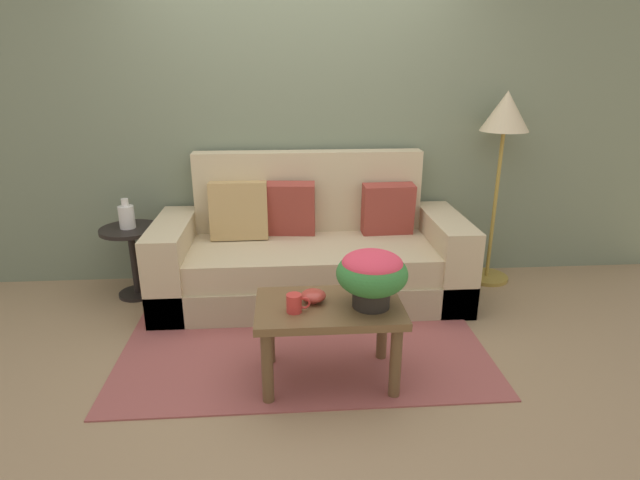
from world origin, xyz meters
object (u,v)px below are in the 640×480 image
coffee_table (329,319)px  floor_lamp (504,128)px  couch (310,255)px  side_table (133,249)px  potted_plant (372,273)px  table_vase (127,216)px  coffee_mug (295,303)px  snack_bowl (313,296)px

coffee_table → floor_lamp: (1.46, 1.33, 0.86)m
couch → side_table: (-1.35, 0.09, 0.05)m
coffee_table → potted_plant: size_ratio=2.10×
table_vase → side_table: bearing=27.5°
coffee_table → floor_lamp: bearing=42.4°
potted_plant → coffee_mug: size_ratio=2.98×
potted_plant → table_vase: 2.06m
snack_bowl → potted_plant: bearing=-13.3°
potted_plant → coffee_mug: potted_plant is taller
floor_lamp → side_table: bearing=-177.9°
couch → potted_plant: (0.27, -1.17, 0.34)m
coffee_table → coffee_mug: (-0.19, -0.07, 0.14)m
couch → coffee_table: couch is taller
coffee_table → floor_lamp: floor_lamp is taller
coffee_table → floor_lamp: 2.15m
coffee_mug → table_vase: table_vase is taller
potted_plant → coffee_mug: 0.44m
snack_bowl → couch: bearing=87.9°
side_table → floor_lamp: bearing=2.1°
side_table → floor_lamp: size_ratio=0.36×
snack_bowl → floor_lamp: bearing=40.0°
side_table → table_vase: table_vase is taller
floor_lamp → potted_plant: (-1.23, -1.36, -0.58)m
coffee_table → potted_plant: (0.22, -0.04, 0.28)m
floor_lamp → potted_plant: 1.93m
floor_lamp → potted_plant: bearing=-132.1°
side_table → table_vase: (-0.01, -0.01, 0.26)m
side_table → snack_bowl: side_table is taller
couch → coffee_mug: 1.23m
table_vase → couch: bearing=-3.5°
side_table → coffee_mug: size_ratio=4.32×
side_table → snack_bowl: (1.31, -1.18, 0.13)m
couch → coffee_table: (0.04, -1.13, 0.06)m
snack_bowl → coffee_table: bearing=-23.6°
side_table → floor_lamp: (2.85, 0.11, 0.87)m
floor_lamp → coffee_mug: bearing=-139.6°
potted_plant → snack_bowl: size_ratio=2.73×
couch → floor_lamp: size_ratio=1.50×
coffee_mug → coffee_table: bearing=21.1°
potted_plant → table_vase: (-1.63, 1.25, -0.02)m
floor_lamp → coffee_mug: size_ratio=11.90×
coffee_table → snack_bowl: bearing=156.4°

